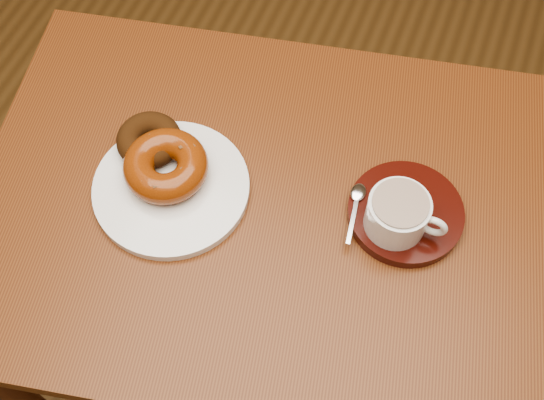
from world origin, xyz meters
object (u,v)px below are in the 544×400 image
(donut_plate, at_px, (171,188))
(saucer, at_px, (405,213))
(cafe_table, at_px, (260,240))
(coffee_cup, at_px, (398,214))

(donut_plate, relative_size, saucer, 1.38)
(donut_plate, xyz_separation_m, saucer, (0.32, 0.08, 0.00))
(saucer, bearing_deg, cafe_table, -165.01)
(coffee_cup, bearing_deg, saucer, 74.61)
(saucer, xyz_separation_m, coffee_cup, (-0.01, -0.03, 0.04))
(saucer, distance_m, coffee_cup, 0.05)
(cafe_table, bearing_deg, saucer, 4.16)
(donut_plate, bearing_deg, coffee_cup, 9.47)
(saucer, height_order, coffee_cup, coffee_cup)
(cafe_table, height_order, donut_plate, donut_plate)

